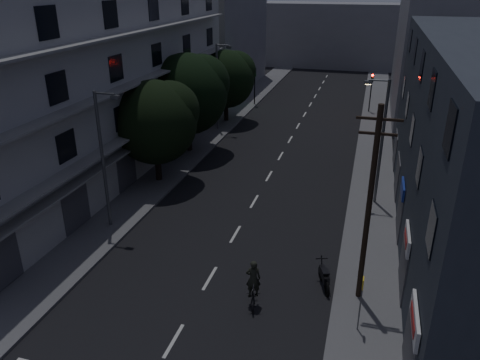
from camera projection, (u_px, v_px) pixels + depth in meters
The scene contains 21 objects.
ground at pixel (282, 154), 39.40m from camera, with size 160.00×160.00×0.00m, color black.
sidewalk_left at pixel (198, 145), 41.24m from camera, with size 3.00×90.00×0.15m, color #565659.
sidewalk_right at pixel (374, 162), 37.50m from camera, with size 3.00×90.00×0.15m, color #565659.
lane_markings at pixel (294, 132), 44.92m from camera, with size 0.15×60.50×0.01m.
building_left at pixel (102, 79), 33.42m from camera, with size 7.00×36.00×14.00m.
building_right at pixel (470, 146), 24.51m from camera, with size 6.19×28.00×11.00m.
building_far_left at pixel (226, 26), 59.55m from camera, with size 6.00×20.00×16.00m, color slate.
building_far_right at pixel (428, 52), 48.86m from camera, with size 6.00×20.00×13.00m, color slate.
building_far_end at pixel (335, 35), 77.19m from camera, with size 24.00×8.00×10.00m, color slate.
tree_near at pixel (156, 119), 32.29m from camera, with size 5.85×5.85×7.22m.
tree_mid at pixel (188, 91), 37.93m from camera, with size 6.58×6.58×8.10m.
tree_far at pixel (226, 77), 46.57m from camera, with size 5.73×5.73×7.09m.
traffic_signal_far_right at pixel (372, 85), 50.31m from camera, with size 0.28×0.37×4.10m.
traffic_signal_far_left at pixel (255, 79), 53.40m from camera, with size 0.28×0.37×4.10m.
street_lamp_left_near at pixel (104, 154), 25.97m from camera, with size 1.51×0.25×8.00m.
street_lamp_right at pixel (381, 137), 28.91m from camera, with size 1.51×0.25×8.00m.
street_lamp_left_far at pixel (218, 83), 43.80m from camera, with size 1.51×0.25×8.00m.
utility_pole at pixel (369, 204), 19.69m from camera, with size 1.80×0.24×9.00m.
bus_stop_sign at pixel (362, 295), 18.80m from camera, with size 0.06×0.35×2.52m.
motorcycle at pixel (324, 277), 22.25m from camera, with size 0.90×1.96×1.30m.
cyclist at pixel (253, 290), 20.93m from camera, with size 1.07×1.90×2.29m.
Camera 1 is at (6.65, -11.62, 13.58)m, focal length 35.00 mm.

